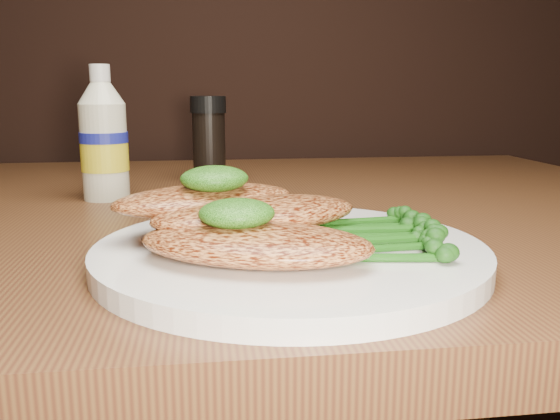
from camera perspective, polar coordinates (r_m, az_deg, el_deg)
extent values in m
cylinder|color=white|center=(0.43, 0.98, -4.26)|extent=(0.28, 0.28, 0.01)
ellipsoid|color=#C67A3F|center=(0.38, -2.43, -3.28)|extent=(0.17, 0.13, 0.02)
ellipsoid|color=#C67A3F|center=(0.42, -2.27, -0.38)|extent=(0.17, 0.12, 0.02)
ellipsoid|color=#C67A3F|center=(0.45, -7.35, 1.02)|extent=(0.16, 0.11, 0.02)
ellipsoid|color=#0F3507|center=(0.38, -4.26, -0.33)|extent=(0.05, 0.05, 0.02)
ellipsoid|color=#0F3507|center=(0.43, -6.45, 3.07)|extent=(0.06, 0.06, 0.02)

